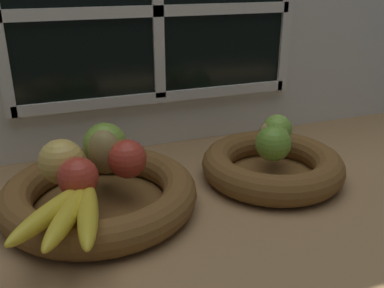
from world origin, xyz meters
The scene contains 14 objects.
ground_plane centered at (0.00, 0.00, -1.50)cm, with size 140.00×90.00×3.00cm, color #9E774C.
back_wall centered at (0.00, 29.77, 27.88)cm, with size 140.00×4.60×55.00cm.
fruit_bowl_left centered at (-18.58, 2.88, 2.77)cm, with size 33.93×33.93×5.88cm.
fruit_bowl_right centered at (15.73, 2.88, 2.78)cm, with size 28.23×28.23×5.88cm.
apple_green_back centered at (-16.20, 8.22, 9.87)cm, with size 7.97×7.97×7.97cm, color #7AA338.
apple_red_right centered at (-13.55, 2.00, 9.22)cm, with size 6.67×6.67×6.67cm, color #B73828.
apple_red_front centered at (-22.25, -1.94, 9.09)cm, with size 6.40×6.40×6.40cm, color #B73828.
apple_golden_left centered at (-24.23, 3.72, 9.68)cm, with size 7.59×7.59×7.59cm, color #DBB756.
pear_brown centered at (-16.92, 4.75, 9.87)cm, with size 5.41×5.91×7.96cm, color olive.
banana_bunch_front centered at (-24.31, -9.01, 7.35)cm, with size 14.69×19.49×2.92cm.
potato_large centered at (15.73, 2.88, 8.32)cm, with size 7.68×5.00×4.87cm, color tan.
potato_back centered at (17.55, 6.87, 8.38)cm, with size 6.20×4.56×4.99cm, color #A38451.
lime_near centered at (13.38, -0.64, 9.23)cm, with size 6.70×6.70×6.70cm, color #6B9E33.
lime_far centered at (18.47, 6.40, 8.95)cm, with size 6.12×6.12×6.12cm, color #7AAD3D.
Camera 1 is at (-26.67, -64.46, 39.10)cm, focal length 40.16 mm.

